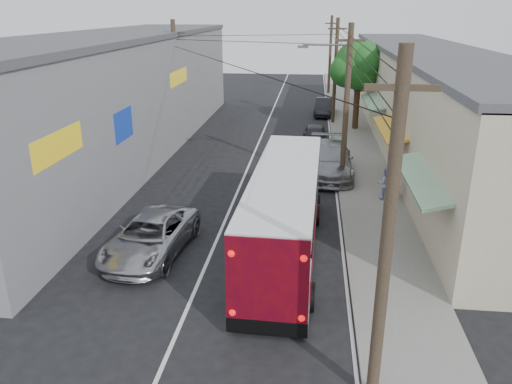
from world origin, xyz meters
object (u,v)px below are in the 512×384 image
at_px(jeepney, 151,236).
at_px(parked_car_far, 325,107).
at_px(coach_bus, 285,211).
at_px(pedestrian_near, 395,181).
at_px(parked_suv, 330,160).
at_px(pedestrian_far, 385,183).
at_px(parked_car_mid, 315,136).

distance_m(jeepney, parked_car_far, 27.65).
height_order(coach_bus, pedestrian_near, coach_bus).
distance_m(coach_bus, parked_suv, 9.62).
relative_size(jeepney, parked_suv, 0.86).
bearing_deg(parked_car_far, pedestrian_far, -78.13).
distance_m(coach_bus, pedestrian_far, 7.18).
relative_size(jeepney, pedestrian_far, 3.29).
height_order(coach_bus, jeepney, coach_bus).
bearing_deg(pedestrian_near, coach_bus, 33.97).
distance_m(parked_suv, pedestrian_near, 4.57).
bearing_deg(parked_car_far, parked_suv, -85.07).
relative_size(coach_bus, pedestrian_far, 6.95).
distance_m(parked_car_mid, pedestrian_far, 10.51).
height_order(parked_car_far, pedestrian_far, pedestrian_far).
height_order(coach_bus, parked_suv, coach_bus).
height_order(parked_suv, pedestrian_near, pedestrian_near).
xyz_separation_m(parked_car_mid, pedestrian_far, (3.27, -9.99, 0.23)).
xyz_separation_m(parked_car_far, pedestrian_near, (3.00, -20.01, 0.22)).
relative_size(parked_car_far, pedestrian_far, 2.76).
distance_m(jeepney, parked_car_mid, 17.52).
xyz_separation_m(coach_bus, parked_car_mid, (1.10, 15.63, -0.95)).
relative_size(coach_bus, parked_car_mid, 2.75).
xyz_separation_m(parked_suv, pedestrian_far, (2.47, -3.76, 0.04)).
bearing_deg(jeepney, parked_car_mid, 75.66).
xyz_separation_m(parked_suv, parked_car_mid, (-0.80, 6.23, -0.19)).
bearing_deg(parked_car_far, coach_bus, -89.26).
height_order(pedestrian_near, pedestrian_far, pedestrian_near).
bearing_deg(pedestrian_far, pedestrian_near, -156.36).
distance_m(parked_suv, parked_car_far, 16.56).
distance_m(coach_bus, parked_car_mid, 15.70).
relative_size(coach_bus, parked_suv, 1.83).
relative_size(parked_suv, pedestrian_far, 3.81).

